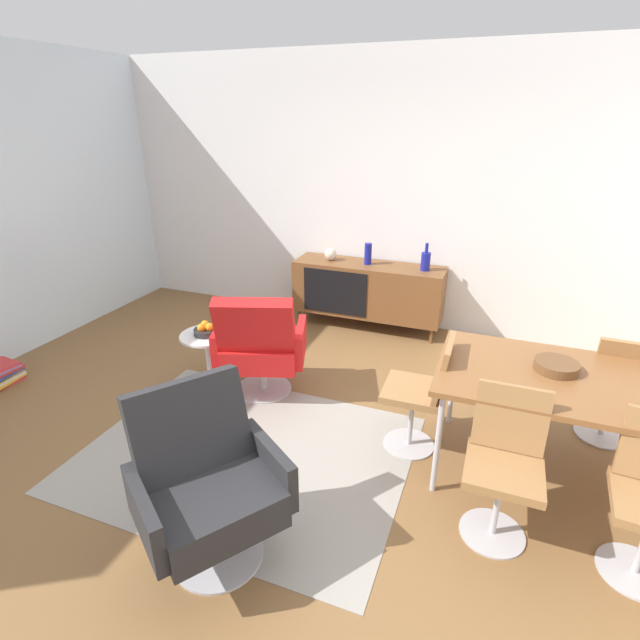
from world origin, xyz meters
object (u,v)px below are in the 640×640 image
(vase_sculptural_dark, at_px, (426,261))
(sideboard, at_px, (368,289))
(lounge_chair_red, at_px, (260,344))
(dining_chair_back_right, at_px, (617,384))
(wooden_bowl_on_table, at_px, (556,366))
(dining_chair_near_window, at_px, (423,390))
(vase_cobalt, at_px, (331,254))
(vase_ceramic_small, at_px, (368,254))
(dining_table, at_px, (576,386))
(fruit_bowl, at_px, (206,330))
(side_table_round, at_px, (209,356))
(armchair_black_shell, at_px, (206,480))
(dining_chair_front_left, at_px, (505,460))

(vase_sculptural_dark, bearing_deg, sideboard, -179.82)
(lounge_chair_red, bearing_deg, dining_chair_back_right, 7.19)
(wooden_bowl_on_table, relative_size, dining_chair_back_right, 0.30)
(wooden_bowl_on_table, xyz_separation_m, dining_chair_near_window, (-0.78, -0.07, -0.30))
(vase_cobalt, bearing_deg, dining_chair_near_window, -54.49)
(sideboard, bearing_deg, vase_ceramic_small, 170.17)
(sideboard, relative_size, vase_sculptural_dark, 5.70)
(vase_sculptural_dark, bearing_deg, lounge_chair_red, -121.55)
(wooden_bowl_on_table, bearing_deg, dining_table, -32.17)
(vase_ceramic_small, xyz_separation_m, dining_chair_back_right, (2.17, -1.34, -0.36))
(vase_ceramic_small, height_order, dining_chair_back_right, vase_ceramic_small)
(fruit_bowl, bearing_deg, dining_chair_near_window, -4.42)
(vase_ceramic_small, relative_size, dining_table, 0.14)
(side_table_round, distance_m, fruit_bowl, 0.24)
(dining_chair_back_right, bearing_deg, dining_chair_near_window, -155.75)
(vase_sculptural_dark, xyz_separation_m, fruit_bowl, (-1.47, -1.76, -0.26))
(sideboard, distance_m, armchair_black_shell, 3.16)
(lounge_chair_red, distance_m, fruit_bowl, 0.46)
(sideboard, height_order, side_table_round, sideboard)
(vase_ceramic_small, relative_size, fruit_bowl, 1.12)
(lounge_chair_red, height_order, side_table_round, lounge_chair_red)
(vase_cobalt, relative_size, dining_chair_back_right, 0.16)
(sideboard, xyz_separation_m, dining_chair_back_right, (2.16, -1.34, 0.03))
(dining_chair_near_window, bearing_deg, dining_table, -0.09)
(dining_chair_front_left, relative_size, dining_chair_near_window, 1.00)
(armchair_black_shell, bearing_deg, dining_chair_back_right, 40.68)
(wooden_bowl_on_table, distance_m, lounge_chair_red, 2.16)
(dining_chair_front_left, height_order, fruit_bowl, dining_chair_front_left)
(vase_ceramic_small, height_order, wooden_bowl_on_table, vase_ceramic_small)
(sideboard, distance_m, dining_chair_front_left, 2.86)
(vase_sculptural_dark, bearing_deg, side_table_round, -129.81)
(dining_table, height_order, armchair_black_shell, armchair_black_shell)
(dining_chair_back_right, xyz_separation_m, lounge_chair_red, (-2.60, -0.33, -0.00))
(vase_sculptural_dark, relative_size, side_table_round, 0.54)
(vase_cobalt, relative_size, fruit_bowl, 0.67)
(vase_ceramic_small, height_order, armchair_black_shell, armchair_black_shell)
(vase_sculptural_dark, distance_m, wooden_bowl_on_table, 2.14)
(dining_chair_back_right, bearing_deg, armchair_black_shell, -139.32)
(dining_chair_front_left, height_order, side_table_round, dining_chair_front_left)
(vase_ceramic_small, distance_m, armchair_black_shell, 3.18)
(sideboard, distance_m, vase_cobalt, 0.55)
(dining_chair_front_left, bearing_deg, dining_chair_near_window, 133.90)
(dining_chair_back_right, distance_m, lounge_chair_red, 2.62)
(vase_cobalt, relative_size, dining_chair_front_left, 0.16)
(dining_chair_back_right, relative_size, fruit_bowl, 4.28)
(dining_chair_back_right, distance_m, fruit_bowl, 3.07)
(lounge_chair_red, bearing_deg, fruit_bowl, -168.39)
(vase_ceramic_small, xyz_separation_m, dining_chair_front_left, (1.48, -2.46, -0.36))
(armchair_black_shell, bearing_deg, vase_ceramic_small, 90.99)
(sideboard, bearing_deg, vase_cobalt, 179.75)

